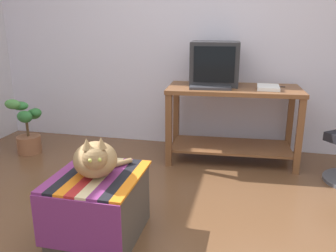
{
  "coord_description": "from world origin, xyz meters",
  "views": [
    {
      "loc": [
        0.63,
        -1.91,
        1.39
      ],
      "look_at": [
        -0.02,
        0.85,
        0.55
      ],
      "focal_mm": 37.47,
      "sensor_mm": 36.0,
      "label": 1
    }
  ],
  "objects_px": {
    "cat": "(96,159)",
    "ottoman_with_blanket": "(99,206)",
    "keyboard": "(210,88)",
    "desk": "(233,111)",
    "tv_monitor": "(215,64)",
    "book": "(268,87)",
    "potted_plant": "(27,130)"
  },
  "relations": [
    {
      "from": "book",
      "to": "cat",
      "type": "xyz_separation_m",
      "value": [
        -1.1,
        -1.59,
        -0.22
      ]
    },
    {
      "from": "keyboard",
      "to": "potted_plant",
      "type": "xyz_separation_m",
      "value": [
        -1.97,
        -0.14,
        -0.52
      ]
    },
    {
      "from": "keyboard",
      "to": "book",
      "type": "distance_m",
      "value": 0.56
    },
    {
      "from": "book",
      "to": "desk",
      "type": "bearing_deg",
      "value": 175.83
    },
    {
      "from": "book",
      "to": "cat",
      "type": "height_order",
      "value": "book"
    },
    {
      "from": "desk",
      "to": "ottoman_with_blanket",
      "type": "distance_m",
      "value": 1.8
    },
    {
      "from": "keyboard",
      "to": "cat",
      "type": "height_order",
      "value": "keyboard"
    },
    {
      "from": "desk",
      "to": "cat",
      "type": "height_order",
      "value": "desk"
    },
    {
      "from": "tv_monitor",
      "to": "ottoman_with_blanket",
      "type": "height_order",
      "value": "tv_monitor"
    },
    {
      "from": "desk",
      "to": "book",
      "type": "bearing_deg",
      "value": -7.95
    },
    {
      "from": "keyboard",
      "to": "book",
      "type": "xyz_separation_m",
      "value": [
        0.55,
        0.13,
        0.0
      ]
    },
    {
      "from": "tv_monitor",
      "to": "ottoman_with_blanket",
      "type": "relative_size",
      "value": 0.79
    },
    {
      "from": "desk",
      "to": "book",
      "type": "xyz_separation_m",
      "value": [
        0.33,
        -0.02,
        0.26
      ]
    },
    {
      "from": "desk",
      "to": "ottoman_with_blanket",
      "type": "relative_size",
      "value": 2.12
    },
    {
      "from": "ottoman_with_blanket",
      "to": "potted_plant",
      "type": "relative_size",
      "value": 1.04
    },
    {
      "from": "desk",
      "to": "cat",
      "type": "relative_size",
      "value": 2.91
    },
    {
      "from": "desk",
      "to": "tv_monitor",
      "type": "distance_m",
      "value": 0.51
    },
    {
      "from": "keyboard",
      "to": "cat",
      "type": "bearing_deg",
      "value": -116.71
    },
    {
      "from": "keyboard",
      "to": "ottoman_with_blanket",
      "type": "xyz_separation_m",
      "value": [
        -0.56,
        -1.44,
        -0.56
      ]
    },
    {
      "from": "tv_monitor",
      "to": "book",
      "type": "bearing_deg",
      "value": -15.0
    },
    {
      "from": "tv_monitor",
      "to": "keyboard",
      "type": "height_order",
      "value": "tv_monitor"
    },
    {
      "from": "desk",
      "to": "cat",
      "type": "bearing_deg",
      "value": -119.37
    },
    {
      "from": "keyboard",
      "to": "potted_plant",
      "type": "distance_m",
      "value": 2.04
    },
    {
      "from": "keyboard",
      "to": "cat",
      "type": "distance_m",
      "value": 1.58
    },
    {
      "from": "ottoman_with_blanket",
      "to": "potted_plant",
      "type": "height_order",
      "value": "potted_plant"
    },
    {
      "from": "tv_monitor",
      "to": "book",
      "type": "height_order",
      "value": "tv_monitor"
    },
    {
      "from": "cat",
      "to": "ottoman_with_blanket",
      "type": "bearing_deg",
      "value": 83.9
    },
    {
      "from": "keyboard",
      "to": "desk",
      "type": "bearing_deg",
      "value": 28.46
    },
    {
      "from": "desk",
      "to": "keyboard",
      "type": "bearing_deg",
      "value": -149.31
    },
    {
      "from": "ottoman_with_blanket",
      "to": "keyboard",
      "type": "bearing_deg",
      "value": 68.97
    },
    {
      "from": "desk",
      "to": "cat",
      "type": "distance_m",
      "value": 1.79
    },
    {
      "from": "tv_monitor",
      "to": "keyboard",
      "type": "relative_size",
      "value": 1.26
    }
  ]
}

